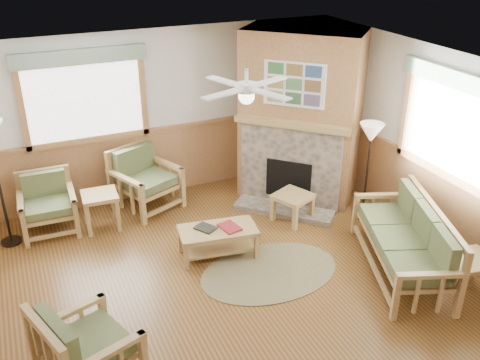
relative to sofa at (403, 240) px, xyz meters
name	(u,v)px	position (x,y,z in m)	size (l,w,h in m)	color
floor	(233,292)	(-2.17, 0.45, -0.46)	(6.00, 6.00, 0.01)	brown
ceiling	(232,77)	(-2.17, 0.45, 2.25)	(6.00, 6.00, 0.01)	white
wall_back	(158,115)	(-2.17, 3.45, 0.90)	(6.00, 0.02, 2.70)	silver
wall_right	(440,153)	(0.83, 0.45, 0.90)	(0.02, 6.00, 2.70)	silver
wainscot	(233,255)	(-2.17, 0.45, 0.10)	(6.00, 6.00, 1.10)	#96663D
fireplace	(301,116)	(-0.12, 2.50, 0.90)	(2.20, 2.20, 2.70)	#96663D
window_back	(77,47)	(-3.27, 3.41, 2.08)	(1.90, 0.16, 1.50)	white
window_right	(465,69)	(0.79, 0.25, 2.08)	(0.16, 1.90, 1.50)	white
ceiling_fan	(247,71)	(-1.87, 0.75, 2.21)	(1.24, 1.24, 0.36)	white
sofa	(403,240)	(0.00, 0.00, 0.00)	(0.81, 1.97, 0.91)	#A3824C
armchair_back_left	(48,205)	(-4.04, 2.88, -0.02)	(0.76, 0.76, 0.86)	#A3824C
armchair_back_right	(146,180)	(-2.55, 3.00, 0.03)	(0.86, 0.86, 0.97)	#A3824C
armchair_left	(87,345)	(-4.01, -0.27, 0.01)	(0.83, 0.83, 0.93)	#A3824C
coffee_table	(218,242)	(-2.03, 1.29, -0.25)	(1.04, 0.52, 0.41)	#A3824C
end_table_chairs	(101,211)	(-3.33, 2.67, -0.17)	(0.50, 0.48, 0.56)	#A3824C
end_table_sofa	(466,279)	(0.32, -0.79, -0.16)	(0.52, 0.50, 0.59)	#A3824C
footstool	(292,207)	(-0.65, 1.71, -0.23)	(0.50, 0.50, 0.44)	#A3824C
braided_rug	(269,272)	(-1.57, 0.64, -0.45)	(1.86, 1.86, 0.01)	brown
floor_lamp_right	(367,172)	(0.38, 1.34, 0.32)	(0.35, 0.35, 1.54)	black
book_red	(230,226)	(-1.88, 1.24, -0.01)	(0.22, 0.30, 0.03)	maroon
book_dark	(205,227)	(-2.18, 1.36, -0.01)	(0.20, 0.27, 0.03)	black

